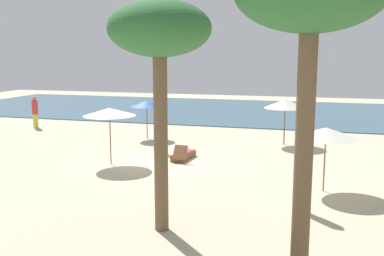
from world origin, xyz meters
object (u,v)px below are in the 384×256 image
Objects in this scene: person_2 at (159,132)px; person_1 at (302,178)px; palm_0 at (160,36)px; lounger_0 at (183,155)px; person_0 at (35,112)px; umbrella_2 at (147,104)px; umbrella_0 at (109,112)px; umbrella_1 at (285,104)px; umbrella_4 at (326,133)px.

person_1 is at bearing -43.30° from person_2.
person_2 is 0.31× the size of palm_0.
palm_0 reaches higher than lounger_0.
umbrella_2 is at bearing -10.33° from person_0.
umbrella_0 is 1.19× the size of person_1.
person_0 is (-7.92, 1.44, -0.91)m from umbrella_2.
umbrella_0 is 1.37× the size of lounger_0.
person_2 is (-1.53, 1.11, 0.74)m from lounger_0.
umbrella_0 is 3.67m from lounger_0.
umbrella_1 is 1.34× the size of lounger_0.
umbrella_2 is at bearing 96.35° from umbrella_0.
umbrella_4 is (8.40, -1.36, -0.21)m from umbrella_0.
palm_0 reaches higher than umbrella_4.
umbrella_1 is at bearing -4.04° from person_0.
umbrella_4 is (1.85, -7.35, -0.09)m from umbrella_1.
person_0 is 19.47m from person_1.
umbrella_2 is 12.92m from palm_0.
palm_0 reaches higher than umbrella_1.
person_0 is 1.05× the size of person_2.
umbrella_1 is 1.26× the size of person_2.
palm_0 is (4.97, -11.52, 3.06)m from umbrella_2.
palm_0 is at bearing -45.17° from person_0.
umbrella_1 is 15.17m from person_0.
umbrella_0 is at bearing 126.36° from palm_0.
umbrella_1 is 1.07× the size of umbrella_4.
lounger_0 is 0.89× the size of person_0.
umbrella_0 is 0.40× the size of palm_0.
person_1 is at bearing -24.66° from umbrella_0.
umbrella_0 is 11.15m from person_0.
lounger_0 is (2.62, 1.61, -1.99)m from umbrella_0.
umbrella_1 is at bearing 48.07° from lounger_0.
person_1 is (16.32, -10.63, 0.03)m from person_0.
person_2 is (-7.31, 4.09, -1.04)m from umbrella_4.
umbrella_2 is 1.13× the size of person_2.
lounger_0 is at bearing -131.93° from umbrella_1.
person_2 is 10.07m from palm_0.
person_2 is at bearing -149.14° from umbrella_1.
umbrella_4 is at bearing -27.23° from lounger_0.
person_0 is at bearing 146.92° from person_1.
umbrella_1 is 1.19× the size of person_0.
person_2 is at bearing 136.70° from person_1.
umbrella_0 is at bearing -39.57° from person_0.
palm_0 is at bearing -100.51° from umbrella_1.
umbrella_2 is 12.48m from person_1.
umbrella_4 is 2.49m from person_1.
umbrella_0 is at bearing -83.65° from umbrella_2.
umbrella_2 is 0.35× the size of palm_0.
person_1 is (-0.63, -2.21, -0.96)m from umbrella_4.
person_0 is (-8.54, 7.06, -1.20)m from umbrella_0.
lounger_0 is 0.94× the size of person_2.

